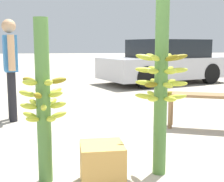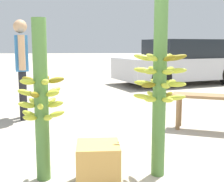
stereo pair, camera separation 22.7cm
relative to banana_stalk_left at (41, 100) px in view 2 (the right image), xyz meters
name	(u,v)px [view 2 (the right image)]	position (x,y,z in m)	size (l,w,h in m)	color
banana_stalk_left	(41,100)	(0.00, 0.00, 0.00)	(0.42, 0.42, 1.45)	#4C7A38
banana_stalk_center	(159,86)	(1.06, 0.02, 0.12)	(0.48, 0.48, 1.63)	#4C7A38
vendor_person	(22,61)	(-0.67, 2.41, 0.22)	(0.29, 0.65, 1.61)	black
market_bench	(211,102)	(2.15, 1.49, -0.32)	(1.13, 0.71, 0.51)	olive
parked_car	(181,63)	(3.27, 6.80, -0.07)	(4.30, 2.99, 1.37)	#B7B7BC
produce_crate	(98,164)	(0.50, -0.16, -0.55)	(0.37, 0.37, 0.37)	#C69347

